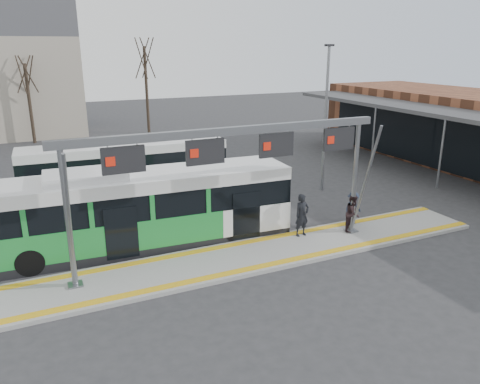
% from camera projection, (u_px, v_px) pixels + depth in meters
% --- Properties ---
extents(ground, '(120.00, 120.00, 0.00)m').
position_uv_depth(ground, '(245.00, 259.00, 18.92)').
color(ground, '#2D2D30').
rests_on(ground, ground).
extents(platform_main, '(22.00, 3.00, 0.15)m').
position_uv_depth(platform_main, '(245.00, 257.00, 18.90)').
color(platform_main, gray).
rests_on(platform_main, ground).
extents(platform_second, '(20.00, 3.00, 0.15)m').
position_uv_depth(platform_second, '(109.00, 211.00, 24.21)').
color(platform_second, gray).
rests_on(platform_second, ground).
extents(tactile_main, '(22.00, 2.65, 0.02)m').
position_uv_depth(tactile_main, '(245.00, 255.00, 18.87)').
color(tactile_main, gold).
rests_on(tactile_main, platform_main).
extents(tactile_second, '(20.00, 0.35, 0.02)m').
position_uv_depth(tactile_second, '(105.00, 203.00, 25.18)').
color(tactile_second, gold).
rests_on(tactile_second, platform_second).
extents(gantry, '(13.00, 1.68, 5.20)m').
position_uv_depth(gantry, '(234.00, 155.00, 17.71)').
color(gantry, slate).
rests_on(gantry, platform_main).
extents(hero_bus, '(12.85, 3.42, 3.50)m').
position_uv_depth(hero_bus, '(141.00, 210.00, 19.74)').
color(hero_bus, black).
rests_on(hero_bus, ground).
extents(bg_bus_green, '(11.68, 2.96, 2.90)m').
position_uv_depth(bg_bus_green, '(126.00, 168.00, 27.17)').
color(bg_bus_green, black).
rests_on(bg_bus_green, ground).
extents(passenger_a, '(0.73, 0.50, 1.91)m').
position_uv_depth(passenger_a, '(302.00, 215.00, 20.60)').
color(passenger_a, black).
rests_on(passenger_a, platform_main).
extents(passenger_b, '(1.05, 1.00, 1.72)m').
position_uv_depth(passenger_b, '(353.00, 213.00, 21.13)').
color(passenger_b, black).
rests_on(passenger_b, platform_main).
extents(passenger_c, '(1.13, 0.81, 1.59)m').
position_uv_depth(passenger_c, '(353.00, 208.00, 21.96)').
color(passenger_c, '#1F2738').
rests_on(passenger_c, platform_main).
extents(tree_left, '(1.40, 1.40, 7.73)m').
position_uv_depth(tree_left, '(26.00, 75.00, 39.68)').
color(tree_left, '#382B21').
rests_on(tree_left, ground).
extents(tree_mid, '(1.40, 1.40, 9.29)m').
position_uv_depth(tree_mid, '(145.00, 59.00, 44.21)').
color(tree_mid, '#382B21').
rests_on(tree_mid, ground).
extents(lamp_east, '(0.50, 0.25, 8.33)m').
position_uv_depth(lamp_east, '(326.00, 116.00, 26.65)').
color(lamp_east, slate).
rests_on(lamp_east, ground).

